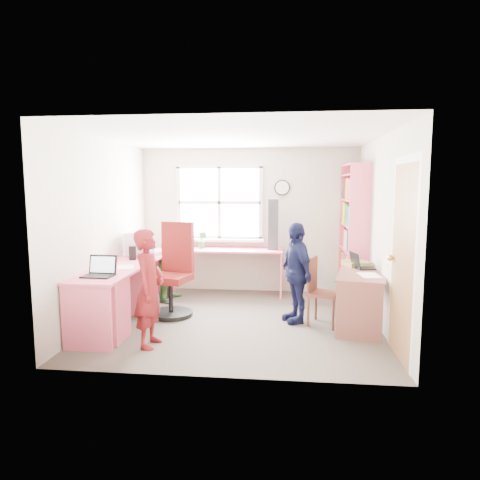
{
  "coord_description": "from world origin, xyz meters",
  "views": [
    {
      "loc": [
        0.6,
        -5.46,
        1.77
      ],
      "look_at": [
        0.0,
        0.25,
        1.05
      ],
      "focal_mm": 32.0,
      "sensor_mm": 36.0,
      "label": 1
    }
  ],
  "objects_px": {
    "right_desk": "(362,287)",
    "l_desk": "(134,290)",
    "swivel_chair": "(174,275)",
    "laptop_left": "(100,271)",
    "bookshelf": "(353,237)",
    "potted_plant": "(202,240)",
    "person_red": "(149,288)",
    "cd_tower": "(273,224)",
    "wooden_chair": "(320,289)",
    "person_navy": "(296,273)",
    "crt_monitor": "(139,244)",
    "laptop_right": "(360,264)",
    "person_green": "(174,260)"
  },
  "relations": [
    {
      "from": "laptop_left",
      "to": "potted_plant",
      "type": "distance_m",
      "value": 2.38
    },
    {
      "from": "l_desk",
      "to": "right_desk",
      "type": "height_order",
      "value": "l_desk"
    },
    {
      "from": "swivel_chair",
      "to": "crt_monitor",
      "type": "xyz_separation_m",
      "value": [
        -0.61,
        0.4,
        0.38
      ]
    },
    {
      "from": "wooden_chair",
      "to": "bookshelf",
      "type": "bearing_deg",
      "value": 85.32
    },
    {
      "from": "crt_monitor",
      "to": "person_green",
      "type": "relative_size",
      "value": 0.29
    },
    {
      "from": "wooden_chair",
      "to": "potted_plant",
      "type": "height_order",
      "value": "potted_plant"
    },
    {
      "from": "l_desk",
      "to": "person_red",
      "type": "distance_m",
      "value": 0.84
    },
    {
      "from": "l_desk",
      "to": "right_desk",
      "type": "bearing_deg",
      "value": 5.31
    },
    {
      "from": "person_navy",
      "to": "laptop_right",
      "type": "bearing_deg",
      "value": 79.3
    },
    {
      "from": "cd_tower",
      "to": "person_green",
      "type": "bearing_deg",
      "value": -165.6
    },
    {
      "from": "swivel_chair",
      "to": "laptop_left",
      "type": "height_order",
      "value": "swivel_chair"
    },
    {
      "from": "l_desk",
      "to": "person_navy",
      "type": "bearing_deg",
      "value": 9.46
    },
    {
      "from": "right_desk",
      "to": "person_navy",
      "type": "distance_m",
      "value": 0.85
    },
    {
      "from": "bookshelf",
      "to": "cd_tower",
      "type": "bearing_deg",
      "value": 167.75
    },
    {
      "from": "wooden_chair",
      "to": "laptop_right",
      "type": "xyz_separation_m",
      "value": [
        0.54,
        0.25,
        0.28
      ]
    },
    {
      "from": "bookshelf",
      "to": "potted_plant",
      "type": "xyz_separation_m",
      "value": [
        -2.4,
        0.24,
        -0.11
      ]
    },
    {
      "from": "laptop_left",
      "to": "cd_tower",
      "type": "xyz_separation_m",
      "value": [
        1.92,
        2.28,
        0.35
      ]
    },
    {
      "from": "swivel_chair",
      "to": "laptop_left",
      "type": "bearing_deg",
      "value": -106.67
    },
    {
      "from": "wooden_chair",
      "to": "person_navy",
      "type": "xyz_separation_m",
      "value": [
        -0.31,
        0.08,
        0.19
      ]
    },
    {
      "from": "cd_tower",
      "to": "person_red",
      "type": "height_order",
      "value": "cd_tower"
    },
    {
      "from": "crt_monitor",
      "to": "potted_plant",
      "type": "xyz_separation_m",
      "value": [
        0.78,
        0.81,
        -0.04
      ]
    },
    {
      "from": "right_desk",
      "to": "potted_plant",
      "type": "height_order",
      "value": "potted_plant"
    },
    {
      "from": "wooden_chair",
      "to": "person_navy",
      "type": "height_order",
      "value": "person_navy"
    },
    {
      "from": "person_green",
      "to": "potted_plant",
      "type": "bearing_deg",
      "value": -29.93
    },
    {
      "from": "right_desk",
      "to": "laptop_right",
      "type": "distance_m",
      "value": 0.35
    },
    {
      "from": "wooden_chair",
      "to": "person_navy",
      "type": "distance_m",
      "value": 0.37
    },
    {
      "from": "laptop_right",
      "to": "cd_tower",
      "type": "height_order",
      "value": "cd_tower"
    },
    {
      "from": "swivel_chair",
      "to": "crt_monitor",
      "type": "relative_size",
      "value": 3.49
    },
    {
      "from": "wooden_chair",
      "to": "l_desk",
      "type": "bearing_deg",
      "value": -152.11
    },
    {
      "from": "person_green",
      "to": "person_navy",
      "type": "xyz_separation_m",
      "value": [
        1.87,
        -0.92,
        0.04
      ]
    },
    {
      "from": "potted_plant",
      "to": "person_red",
      "type": "xyz_separation_m",
      "value": [
        -0.13,
        -2.41,
        -0.23
      ]
    },
    {
      "from": "swivel_chair",
      "to": "laptop_left",
      "type": "xyz_separation_m",
      "value": [
        -0.58,
        -1.04,
        0.26
      ]
    },
    {
      "from": "wooden_chair",
      "to": "cd_tower",
      "type": "distance_m",
      "value": 1.75
    },
    {
      "from": "swivel_chair",
      "to": "person_navy",
      "type": "relative_size",
      "value": 0.97
    },
    {
      "from": "wooden_chair",
      "to": "swivel_chair",
      "type": "bearing_deg",
      "value": -165.18
    },
    {
      "from": "swivel_chair",
      "to": "person_red",
      "type": "distance_m",
      "value": 1.2
    },
    {
      "from": "laptop_right",
      "to": "person_red",
      "type": "xyz_separation_m",
      "value": [
        -2.47,
        -1.21,
        -0.09
      ]
    },
    {
      "from": "right_desk",
      "to": "potted_plant",
      "type": "bearing_deg",
      "value": 160.09
    },
    {
      "from": "person_green",
      "to": "bookshelf",
      "type": "bearing_deg",
      "value": -76.22
    },
    {
      "from": "bookshelf",
      "to": "person_green",
      "type": "height_order",
      "value": "bookshelf"
    },
    {
      "from": "right_desk",
      "to": "laptop_right",
      "type": "bearing_deg",
      "value": 98.86
    },
    {
      "from": "swivel_chair",
      "to": "person_navy",
      "type": "height_order",
      "value": "person_navy"
    },
    {
      "from": "bookshelf",
      "to": "person_navy",
      "type": "distance_m",
      "value": 1.48
    },
    {
      "from": "laptop_left",
      "to": "laptop_right",
      "type": "distance_m",
      "value": 3.28
    },
    {
      "from": "laptop_left",
      "to": "potted_plant",
      "type": "relative_size",
      "value": 1.25
    },
    {
      "from": "right_desk",
      "to": "l_desk",
      "type": "bearing_deg",
      "value": -162.87
    },
    {
      "from": "crt_monitor",
      "to": "person_green",
      "type": "xyz_separation_m",
      "value": [
        0.42,
        0.37,
        -0.31
      ]
    },
    {
      "from": "laptop_right",
      "to": "person_green",
      "type": "xyz_separation_m",
      "value": [
        -2.71,
        0.75,
        -0.13
      ]
    },
    {
      "from": "person_red",
      "to": "person_green",
      "type": "relative_size",
      "value": 1.06
    },
    {
      "from": "swivel_chair",
      "to": "cd_tower",
      "type": "bearing_deg",
      "value": 55.61
    }
  ]
}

